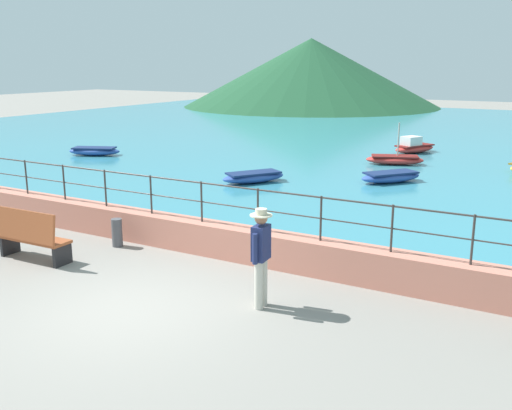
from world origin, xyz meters
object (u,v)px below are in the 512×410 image
boat_4 (253,177)px  boat_7 (94,151)px  boat_6 (395,159)px  bench_main (30,235)px  boat_0 (391,177)px  boat_1 (414,147)px  person_walking (261,253)px  bollard (117,233)px

boat_4 → boat_7: bearing=169.7°
boat_4 → boat_6: 6.79m
bench_main → boat_6: (3.26, 15.29, -0.30)m
bench_main → boat_6: boat_6 is taller
boat_0 → boat_6: (-0.94, 3.61, 0.00)m
bench_main → boat_1: bearing=80.7°
boat_1 → person_walking: bearing=-82.9°
boat_4 → boat_7: size_ratio=0.98×
boat_1 → boat_7: boat_1 is taller
bollard → bench_main: bearing=-118.0°
boat_6 → boat_7: boat_6 is taller
bench_main → boat_6: bearing=78.0°
boat_0 → boat_1: (-1.11, 7.14, 0.07)m
bench_main → boat_1: 19.07m
boat_1 → boat_6: (0.17, -3.53, -0.07)m
bench_main → person_walking: bearing=3.4°
person_walking → boat_6: 15.14m
person_walking → boat_0: person_walking is taller
boat_1 → boat_4: boat_1 is taller
boat_1 → boat_6: boat_6 is taller
boat_6 → bollard: bearing=-99.9°
bollard → boat_7: size_ratio=0.26×
person_walking → bollard: 4.76m
boat_6 → boat_7: bearing=-160.6°
bollard → boat_7: bollard is taller
person_walking → boat_4: bearing=120.7°
person_walking → boat_7: person_walking is taller
boat_1 → boat_7: 14.49m
person_walking → boat_0: size_ratio=0.74×
bench_main → boat_4: size_ratio=0.71×
bench_main → bollard: (0.88, 1.65, -0.23)m
boat_4 → boat_0: bearing=30.2°
boat_4 → boat_6: size_ratio=0.98×
bench_main → boat_7: bench_main is taller
boat_1 → bench_main: bearing=-99.3°
boat_0 → boat_1: size_ratio=0.96×
bollard → boat_4: (-0.80, 7.62, -0.07)m
bench_main → boat_0: 12.41m
boat_7 → boat_1: bearing=32.9°
person_walking → boat_0: (-1.20, 11.35, -0.72)m
boat_6 → boat_4: bearing=-117.8°
boat_1 → boat_6: 3.53m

